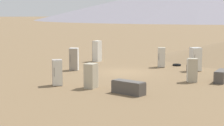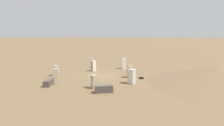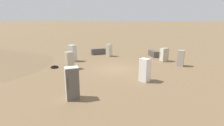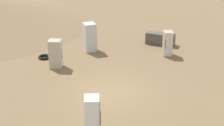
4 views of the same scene
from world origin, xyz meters
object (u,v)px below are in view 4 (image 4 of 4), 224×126
(discarded_fridge_6, at_px, (168,44))
(discarded_fridge_3, at_px, (90,37))
(discarded_fridge_0, at_px, (56,54))
(discarded_fridge_2, at_px, (93,117))
(discarded_fridge_7, at_px, (160,39))
(scrap_tire, at_px, (44,57))

(discarded_fridge_6, bearing_deg, discarded_fridge_3, -10.18)
(discarded_fridge_0, distance_m, discarded_fridge_2, 7.35)
(discarded_fridge_2, relative_size, discarded_fridge_7, 0.98)
(discarded_fridge_3, distance_m, discarded_fridge_7, 4.82)
(discarded_fridge_2, xyz_separation_m, scrap_tire, (-0.33, -8.93, -0.80))
(discarded_fridge_2, relative_size, discarded_fridge_6, 1.14)
(discarded_fridge_2, height_order, scrap_tire, discarded_fridge_2)
(discarded_fridge_6, bearing_deg, discarded_fridge_2, 63.06)
(discarded_fridge_6, bearing_deg, discarded_fridge_0, 14.09)
(scrap_tire, bearing_deg, discarded_fridge_3, -179.73)
(discarded_fridge_0, bearing_deg, discarded_fridge_3, 147.62)
(discarded_fridge_3, bearing_deg, discarded_fridge_0, -55.66)
(discarded_fridge_6, height_order, scrap_tire, discarded_fridge_6)
(discarded_fridge_6, distance_m, scrap_tire, 7.64)
(discarded_fridge_6, xyz_separation_m, discarded_fridge_7, (-0.61, -1.85, -0.39))
(discarded_fridge_2, xyz_separation_m, discarded_fridge_3, (-3.35, -8.94, 0.03))
(discarded_fridge_6, height_order, discarded_fridge_7, discarded_fridge_6)
(discarded_fridge_2, height_order, discarded_fridge_7, discarded_fridge_2)
(discarded_fridge_6, relative_size, scrap_tire, 2.12)
(discarded_fridge_6, distance_m, discarded_fridge_7, 1.99)
(discarded_fridge_3, bearing_deg, discarded_fridge_6, 60.44)
(scrap_tire, bearing_deg, discarded_fridge_0, 100.46)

